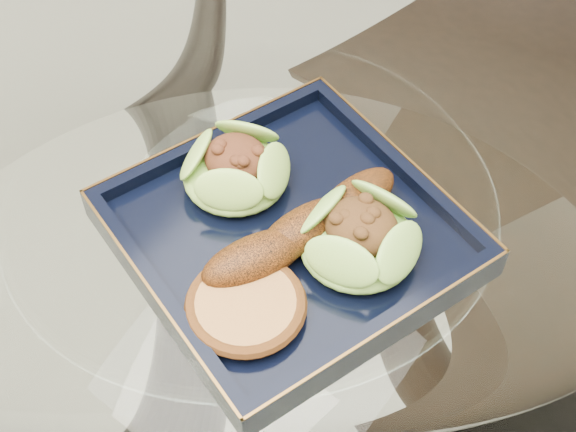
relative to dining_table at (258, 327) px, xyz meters
The scene contains 7 objects.
dining_table is the anchor object (origin of this frame).
dining_chair 0.51m from the dining_table, 81.74° to the left, with size 0.48×0.48×0.93m.
navy_plate 0.18m from the dining_table, 16.03° to the left, with size 0.27×0.27×0.02m, color black.
lettuce_wrap_left 0.21m from the dining_table, 145.74° to the left, with size 0.10×0.10×0.03m, color #70AC32.
lettuce_wrap_right 0.23m from the dining_table, 14.61° to the left, with size 0.10×0.10×0.04m, color olive.
roasted_plantain 0.21m from the dining_table, ahead, with size 0.19×0.04×0.04m, color #592909.
crumb_patty 0.22m from the dining_table, 54.77° to the right, with size 0.09×0.09×0.02m, color #BC823E.
Camera 1 is at (0.29, -0.34, 1.34)m, focal length 50.00 mm.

